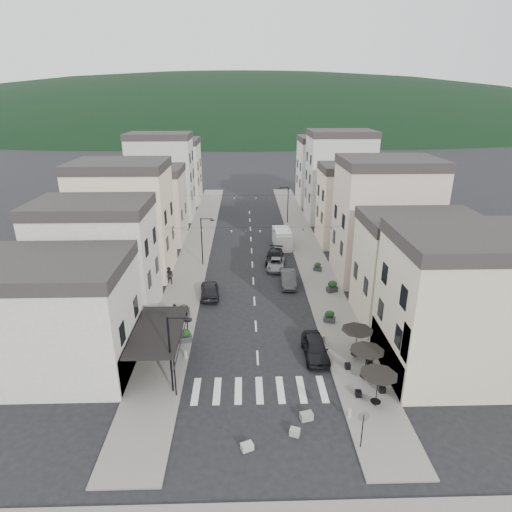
# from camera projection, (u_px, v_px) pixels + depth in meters

# --- Properties ---
(ground) EXTENTS (700.00, 700.00, 0.00)m
(ground) POSITION_uv_depth(u_px,v_px,m) (260.00, 410.00, 28.50)
(ground) COLOR black
(ground) RESTS_ON ground
(sidewalk_left) EXTENTS (4.00, 76.00, 0.12)m
(sidewalk_left) POSITION_uv_depth(u_px,v_px,m) (196.00, 248.00, 58.20)
(sidewalk_left) COLOR slate
(sidewalk_left) RESTS_ON ground
(sidewalk_right) EXTENTS (4.00, 76.00, 0.12)m
(sidewalk_right) POSITION_uv_depth(u_px,v_px,m) (306.00, 247.00, 58.60)
(sidewalk_right) COLOR slate
(sidewalk_right) RESTS_ON ground
(hill_backdrop) EXTENTS (640.00, 360.00, 70.00)m
(hill_backdrop) POSITION_uv_depth(u_px,v_px,m) (244.00, 124.00, 308.98)
(hill_backdrop) COLOR black
(hill_backdrop) RESTS_ON ground
(boutique_building) EXTENTS (12.00, 8.00, 8.00)m
(boutique_building) POSITION_uv_depth(u_px,v_px,m) (47.00, 323.00, 31.34)
(boutique_building) COLOR #B5B0A6
(boutique_building) RESTS_ON ground
(bistro_building) EXTENTS (10.00, 8.00, 10.00)m
(bistro_building) POSITION_uv_depth(u_px,v_px,m) (459.00, 312.00, 30.86)
(bistro_building) COLOR beige
(bistro_building) RESTS_ON ground
(boutique_awning) EXTENTS (3.77, 7.50, 3.28)m
(boutique_awning) POSITION_uv_depth(u_px,v_px,m) (161.00, 332.00, 31.88)
(boutique_awning) COLOR black
(boutique_awning) RESTS_ON ground
(buildings_row_left) EXTENTS (10.20, 54.16, 14.00)m
(buildings_row_left) POSITION_uv_depth(u_px,v_px,m) (150.00, 196.00, 61.24)
(buildings_row_left) COLOR #B5B0A6
(buildings_row_left) RESTS_ON ground
(buildings_row_right) EXTENTS (10.20, 54.16, 14.50)m
(buildings_row_right) POSITION_uv_depth(u_px,v_px,m) (352.00, 195.00, 60.87)
(buildings_row_right) COLOR beige
(buildings_row_right) RESTS_ON ground
(cafe_terrace) EXTENTS (2.50, 8.10, 2.53)m
(cafe_terrace) POSITION_uv_depth(u_px,v_px,m) (367.00, 354.00, 30.49)
(cafe_terrace) COLOR black
(cafe_terrace) RESTS_ON ground
(streetlamp_left_near) EXTENTS (1.70, 0.56, 6.00)m
(streetlamp_left_near) POSITION_uv_depth(u_px,v_px,m) (174.00, 347.00, 28.90)
(streetlamp_left_near) COLOR black
(streetlamp_left_near) RESTS_ON ground
(streetlamp_left_far) EXTENTS (1.70, 0.56, 6.00)m
(streetlamp_left_far) POSITION_uv_depth(u_px,v_px,m) (204.00, 237.00, 51.34)
(streetlamp_left_far) COLOR black
(streetlamp_left_far) RESTS_ON ground
(streetlamp_right_far) EXTENTS (1.70, 0.56, 6.00)m
(streetlamp_right_far) POSITION_uv_depth(u_px,v_px,m) (286.00, 201.00, 68.49)
(streetlamp_right_far) COLOR black
(streetlamp_right_far) RESTS_ON ground
(traffic_sign) EXTENTS (0.70, 0.07, 2.70)m
(traffic_sign) POSITION_uv_depth(u_px,v_px,m) (363.00, 422.00, 24.70)
(traffic_sign) COLOR black
(traffic_sign) RESTS_ON ground
(bollards) EXTENTS (11.66, 10.26, 0.60)m
(bollards) POSITION_uv_depth(u_px,v_px,m) (258.00, 357.00, 33.49)
(bollards) COLOR gray
(bollards) RESTS_ON ground
(bunting_near) EXTENTS (19.00, 0.28, 0.62)m
(bunting_near) POSITION_uv_depth(u_px,v_px,m) (253.00, 231.00, 47.07)
(bunting_near) COLOR black
(bunting_near) RESTS_ON ground
(bunting_far) EXTENTS (19.00, 0.28, 0.62)m
(bunting_far) POSITION_uv_depth(u_px,v_px,m) (251.00, 198.00, 62.03)
(bunting_far) COLOR black
(bunting_far) RESTS_ON ground
(parked_car_a) EXTENTS (1.91, 4.61, 1.56)m
(parked_car_a) POSITION_uv_depth(u_px,v_px,m) (315.00, 348.00, 34.00)
(parked_car_a) COLOR black
(parked_car_a) RESTS_ON ground
(parked_car_b) EXTENTS (1.79, 4.59, 1.49)m
(parked_car_b) POSITION_uv_depth(u_px,v_px,m) (288.00, 279.00, 46.91)
(parked_car_b) COLOR #333335
(parked_car_b) RESTS_ON ground
(parked_car_c) EXTENTS (2.59, 4.66, 1.23)m
(parked_car_c) POSITION_uv_depth(u_px,v_px,m) (276.00, 264.00, 51.36)
(parked_car_c) COLOR gray
(parked_car_c) RESTS_ON ground
(parked_car_d) EXTENTS (2.76, 5.33, 1.48)m
(parked_car_d) POSITION_uv_depth(u_px,v_px,m) (275.00, 257.00, 53.16)
(parked_car_d) COLOR black
(parked_car_d) RESTS_ON ground
(parked_car_e) EXTENTS (2.23, 4.73, 1.56)m
(parked_car_e) POSITION_uv_depth(u_px,v_px,m) (210.00, 289.00, 44.23)
(parked_car_e) COLOR black
(parked_car_e) RESTS_ON ground
(delivery_van) EXTENTS (2.35, 5.46, 2.58)m
(delivery_van) POSITION_uv_depth(u_px,v_px,m) (282.00, 238.00, 58.62)
(delivery_van) COLOR silver
(delivery_van) RESTS_ON ground
(pedestrian_a) EXTENTS (0.69, 0.49, 1.76)m
(pedestrian_a) POSITION_uv_depth(u_px,v_px,m) (175.00, 313.00, 39.01)
(pedestrian_a) COLOR black
(pedestrian_a) RESTS_ON sidewalk_left
(pedestrian_b) EXTENTS (1.17, 1.06, 1.96)m
(pedestrian_b) POSITION_uv_depth(u_px,v_px,m) (170.00, 276.00, 46.82)
(pedestrian_b) COLOR #241E28
(pedestrian_b) RESTS_ON sidewalk_left
(concrete_block_a) EXTENTS (0.90, 0.68, 0.50)m
(concrete_block_a) POSITION_uv_depth(u_px,v_px,m) (306.00, 416.00, 27.56)
(concrete_block_a) COLOR gray
(concrete_block_a) RESTS_ON ground
(concrete_block_b) EXTENTS (0.72, 0.64, 0.45)m
(concrete_block_b) POSITION_uv_depth(u_px,v_px,m) (295.00, 432.00, 26.30)
(concrete_block_b) COLOR gray
(concrete_block_b) RESTS_ON ground
(concrete_block_c) EXTENTS (0.84, 0.73, 0.40)m
(concrete_block_c) POSITION_uv_depth(u_px,v_px,m) (247.00, 447.00, 25.24)
(concrete_block_c) COLOR #9E9D96
(concrete_block_c) RESTS_ON ground
(planter_la) EXTENTS (1.17, 0.83, 1.18)m
(planter_la) POSITION_uv_depth(u_px,v_px,m) (185.00, 336.00, 35.92)
(planter_la) COLOR #2F2F31
(planter_la) RESTS_ON sidewalk_left
(planter_lb) EXTENTS (1.16, 0.81, 1.19)m
(planter_lb) POSITION_uv_depth(u_px,v_px,m) (184.00, 310.00, 40.12)
(planter_lb) COLOR #313134
(planter_lb) RESTS_ON sidewalk_left
(planter_ra) EXTENTS (1.16, 0.90, 1.14)m
(planter_ra) POSITION_uv_depth(u_px,v_px,m) (330.00, 316.00, 39.07)
(planter_ra) COLOR #303133
(planter_ra) RESTS_ON sidewalk_right
(planter_rb) EXTENTS (1.26, 0.93, 1.26)m
(planter_rb) POSITION_uv_depth(u_px,v_px,m) (332.00, 286.00, 45.07)
(planter_rb) COLOR #29292C
(planter_rb) RESTS_ON sidewalk_right
(planter_rc) EXTENTS (1.05, 0.84, 1.03)m
(planter_rc) POSITION_uv_depth(u_px,v_px,m) (318.00, 267.00, 50.52)
(planter_rc) COLOR #302F32
(planter_rc) RESTS_ON sidewalk_right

